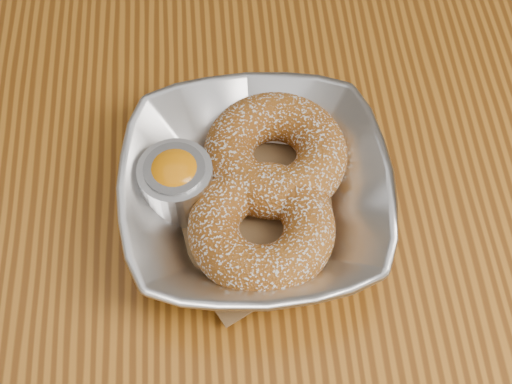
{
  "coord_description": "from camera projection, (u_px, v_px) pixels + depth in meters",
  "views": [
    {
      "loc": [
        -0.04,
        -0.34,
        1.24
      ],
      "look_at": [
        -0.02,
        -0.07,
        0.78
      ],
      "focal_mm": 50.0,
      "sensor_mm": 36.0,
      "label": 1
    }
  ],
  "objects": [
    {
      "name": "donut_front",
      "position": [
        262.0,
        228.0,
        0.52
      ],
      "size": [
        0.13,
        0.13,
        0.04
      ],
      "primitive_type": "torus",
      "rotation": [
        0.0,
        0.0,
        0.17
      ],
      "color": "#8E4D16",
      "rests_on": "parchment"
    },
    {
      "name": "parchment",
      "position": [
        256.0,
        206.0,
        0.56
      ],
      "size": [
        0.2,
        0.2,
        0.0
      ],
      "primitive_type": "cube",
      "rotation": [
        0.0,
        0.0,
        0.5
      ],
      "color": "olive",
      "rests_on": "table"
    },
    {
      "name": "table",
      "position": [
        271.0,
        202.0,
        0.68
      ],
      "size": [
        1.2,
        0.8,
        0.75
      ],
      "color": "brown",
      "rests_on": "ground_plane"
    },
    {
      "name": "ramekin",
      "position": [
        177.0,
        182.0,
        0.54
      ],
      "size": [
        0.06,
        0.06,
        0.05
      ],
      "color": "silver",
      "rests_on": "table"
    },
    {
      "name": "serving_bowl",
      "position": [
        256.0,
        195.0,
        0.54
      ],
      "size": [
        0.21,
        0.21,
        0.05
      ],
      "primitive_type": "imported",
      "color": "silver",
      "rests_on": "table"
    },
    {
      "name": "donut_back",
      "position": [
        275.0,
        154.0,
        0.56
      ],
      "size": [
        0.11,
        0.11,
        0.04
      ],
      "primitive_type": "torus",
      "rotation": [
        0.0,
        0.0,
        -0.02
      ],
      "color": "#8E4D16",
      "rests_on": "parchment"
    }
  ]
}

